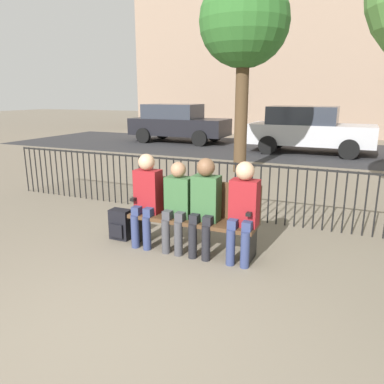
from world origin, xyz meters
TOP-DOWN VIEW (x-y plane):
  - ground_plane at (0.00, 0.00)m, footprint 80.00×80.00m
  - park_bench at (0.00, 2.12)m, footprint 1.71×0.45m
  - seated_person_0 at (-0.65, 2.00)m, footprint 0.34×0.39m
  - seated_person_1 at (-0.18, 1.99)m, footprint 0.34×0.39m
  - seated_person_2 at (0.20, 2.00)m, footprint 0.34×0.39m
  - seated_person_3 at (0.70, 2.00)m, footprint 0.34×0.39m
  - backpack at (-1.10, 2.00)m, footprint 0.29×0.22m
  - fence_railing at (-0.02, 3.53)m, footprint 9.01×0.03m
  - tree_1 at (-0.94, 7.38)m, footprint 2.23×2.23m
  - street_surface at (0.00, 12.00)m, footprint 24.00×6.00m
  - parked_car_0 at (0.29, 11.54)m, footprint 4.20×1.94m
  - parked_car_2 at (-5.28, 12.54)m, footprint 4.20×1.94m

SIDE VIEW (x-z plane):
  - ground_plane at x=0.00m, z-range 0.00..0.00m
  - street_surface at x=0.00m, z-range 0.00..0.01m
  - backpack at x=-1.10m, z-range 0.00..0.43m
  - park_bench at x=0.00m, z-range 0.03..0.95m
  - fence_railing at x=-0.02m, z-range 0.08..1.03m
  - seated_person_1 at x=-0.18m, z-range 0.07..1.25m
  - seated_person_3 at x=0.70m, z-range 0.08..1.33m
  - seated_person_0 at x=-0.65m, z-range 0.08..1.33m
  - seated_person_2 at x=0.20m, z-range 0.08..1.34m
  - parked_car_0 at x=0.29m, z-range 0.03..1.65m
  - parked_car_2 at x=-5.28m, z-range 0.03..1.65m
  - tree_1 at x=-0.94m, z-range 1.25..6.13m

